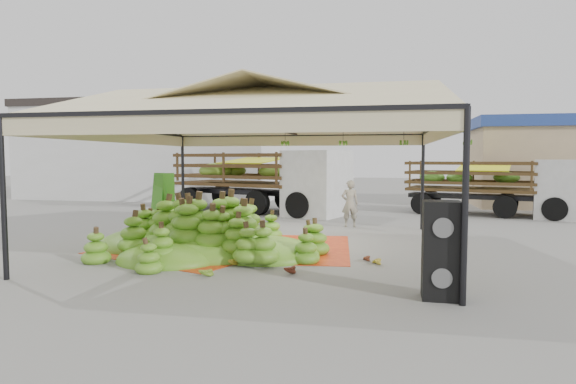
% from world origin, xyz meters
% --- Properties ---
extents(ground, '(90.00, 90.00, 0.00)m').
position_xyz_m(ground, '(0.00, 0.00, 0.00)').
color(ground, slate).
rests_on(ground, ground).
extents(canopy_tent, '(8.10, 8.10, 4.00)m').
position_xyz_m(canopy_tent, '(0.00, 0.00, 3.30)').
color(canopy_tent, black).
rests_on(canopy_tent, ground).
extents(building_white, '(14.30, 6.30, 5.40)m').
position_xyz_m(building_white, '(-10.00, 14.00, 2.71)').
color(building_white, silver).
rests_on(building_white, ground).
extents(building_tan, '(6.30, 5.30, 4.10)m').
position_xyz_m(building_tan, '(10.00, 13.00, 2.07)').
color(building_tan, tan).
rests_on(building_tan, ground).
extents(tarp_left, '(4.91, 4.80, 0.01)m').
position_xyz_m(tarp_left, '(-1.77, -0.54, 0.01)').
color(tarp_left, red).
rests_on(tarp_left, ground).
extents(tarp_right, '(4.04, 4.20, 0.01)m').
position_xyz_m(tarp_right, '(0.14, 0.05, 0.01)').
color(tarp_right, '#EC4A16').
rests_on(tarp_right, ground).
extents(banana_heap, '(6.33, 5.35, 1.28)m').
position_xyz_m(banana_heap, '(-1.33, -0.74, 0.64)').
color(banana_heap, '#44811B').
rests_on(banana_heap, ground).
extents(hand_yellow_a, '(0.50, 0.43, 0.20)m').
position_xyz_m(hand_yellow_a, '(2.60, -1.42, 0.10)').
color(hand_yellow_a, '#B08B23').
rests_on(hand_yellow_a, ground).
extents(hand_yellow_b, '(0.54, 0.46, 0.23)m').
position_xyz_m(hand_yellow_b, '(-0.34, -2.06, 0.11)').
color(hand_yellow_b, gold).
rests_on(hand_yellow_b, ground).
extents(hand_red_a, '(0.52, 0.44, 0.22)m').
position_xyz_m(hand_red_a, '(0.96, -2.51, 0.11)').
color(hand_red_a, '#592C14').
rests_on(hand_red_a, ground).
extents(hand_red_b, '(0.41, 0.34, 0.18)m').
position_xyz_m(hand_red_b, '(2.38, -1.09, 0.09)').
color(hand_red_b, '#603216').
rests_on(hand_red_b, ground).
extents(hand_green, '(0.55, 0.50, 0.21)m').
position_xyz_m(hand_green, '(-0.54, -2.99, 0.10)').
color(hand_green, '#4E7518').
rests_on(hand_green, ground).
extents(hanging_bunches, '(4.74, 0.24, 0.20)m').
position_xyz_m(hanging_bunches, '(2.53, 0.74, 2.62)').
color(hanging_bunches, '#337217').
rests_on(hanging_bunches, ground).
extents(speaker_stack, '(0.57, 0.50, 1.56)m').
position_xyz_m(speaker_stack, '(3.70, -3.70, 0.78)').
color(speaker_stack, black).
rests_on(speaker_stack, ground).
extents(banana_leaves, '(0.96, 1.36, 3.70)m').
position_xyz_m(banana_leaves, '(-3.16, 0.88, 0.00)').
color(banana_leaves, '#227820').
rests_on(banana_leaves, ground).
extents(vendor, '(0.63, 0.48, 1.53)m').
position_xyz_m(vendor, '(1.74, 4.10, 0.77)').
color(vendor, gray).
rests_on(vendor, ground).
extents(truck_left, '(7.78, 4.83, 2.53)m').
position_xyz_m(truck_left, '(-1.98, 7.83, 1.56)').
color(truck_left, '#53371B').
rests_on(truck_left, ground).
extents(truck_right, '(6.70, 3.76, 2.18)m').
position_xyz_m(truck_right, '(7.25, 8.48, 1.35)').
color(truck_right, '#4A3418').
rests_on(truck_right, ground).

